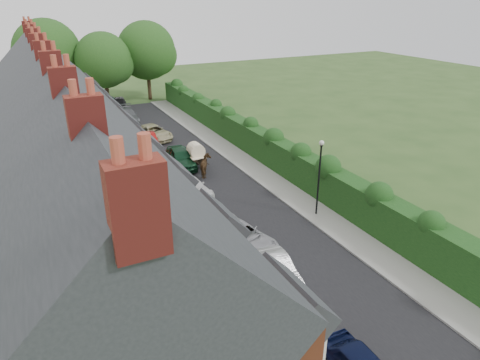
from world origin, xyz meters
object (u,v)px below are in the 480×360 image
object	(u,v)px
car_red	(147,142)
horse	(206,166)
car_silver_b	(238,237)
car_white	(189,187)
car_beige	(153,132)
lamppost	(320,169)
car_black	(119,103)
horse_cart	(196,153)
car_green	(181,158)
car_silver_a	(276,268)
car_grey	(126,115)

from	to	relation	value
car_red	horse	world-z (taller)	horse
horse	car_silver_b	bearing A→B (deg)	99.07
car_white	car_red	distance (m)	11.21
car_beige	lamppost	bearing A→B (deg)	-89.41
car_silver_b	horse	bearing A→B (deg)	63.91
car_red	car_black	bearing A→B (deg)	89.32
car_black	horse	world-z (taller)	horse
car_white	car_silver_b	bearing A→B (deg)	-100.33
car_black	car_white	bearing A→B (deg)	-83.06
horse	horse_cart	size ratio (longest dim) A/B	0.67
car_green	horse_cart	bearing A→B (deg)	-27.08
car_white	car_silver_a	bearing A→B (deg)	-97.71
lamppost	horse_cart	distance (m)	12.33
horse	horse_cart	bearing A→B (deg)	-67.89
car_black	horse_cart	world-z (taller)	horse_cart
lamppost	car_silver_b	distance (m)	7.00
car_silver_b	car_beige	xyz separation A→B (m)	(1.40, 21.83, -0.08)
car_silver_b	car_white	bearing A→B (deg)	76.97
horse_cart	car_silver_b	bearing A→B (deg)	-100.93
horse	car_grey	bearing A→B (deg)	-61.58
car_silver_b	car_green	world-z (taller)	car_green
car_grey	horse	distance (m)	18.54
car_beige	horse	size ratio (longest dim) A/B	2.53
car_silver_a	horse_cart	xyz separation A→B (m)	(1.97, 16.18, 0.58)
car_silver_a	horse	size ratio (longest dim) A/B	1.96
car_white	lamppost	bearing A→B (deg)	-55.96
car_beige	horse	world-z (taller)	horse
car_grey	car_black	bearing A→B (deg)	88.69
car_silver_b	horse	world-z (taller)	horse
lamppost	car_silver_a	bearing A→B (deg)	-141.53
car_green	car_beige	xyz separation A→B (m)	(0.00, 8.30, -0.11)
car_silver_a	car_green	xyz separation A→B (m)	(0.88, 16.88, 0.17)
car_white	car_green	size ratio (longest dim) A/B	1.01
car_silver_b	car_red	size ratio (longest dim) A/B	1.22
car_grey	horse_cart	bearing A→B (deg)	-78.57
car_white	horse	bearing A→B (deg)	38.52
car_red	horse_cart	xyz separation A→B (m)	(2.42, -6.25, 0.47)
car_silver_b	car_silver_a	bearing A→B (deg)	-94.35
horse_cart	car_grey	bearing A→B (deg)	97.13
car_silver_a	car_green	world-z (taller)	car_green
car_green	car_grey	bearing A→B (deg)	99.10
lamppost	car_black	world-z (taller)	lamppost
car_white	car_grey	size ratio (longest dim) A/B	0.86
car_red	horse_cart	distance (m)	6.71
car_silver_a	horse	distance (m)	14.19
lamppost	car_green	size ratio (longest dim) A/B	1.10
car_green	horse	xyz separation A→B (m)	(1.08, -2.82, 0.03)
car_silver_a	car_white	xyz separation A→B (m)	(-0.52, 11.21, 0.05)
lamppost	car_red	bearing A→B (deg)	109.64
car_silver_a	car_silver_b	size ratio (longest dim) A/B	0.70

